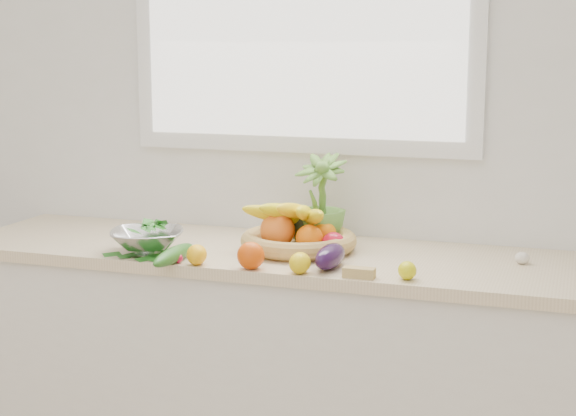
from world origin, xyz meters
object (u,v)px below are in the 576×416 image
(fruit_basket, at_px, (298,234))
(colander_with_spinach, at_px, (147,235))
(apple, at_px, (333,244))
(potted_herb, at_px, (320,201))
(eggplant, at_px, (330,256))
(cucumber, at_px, (174,255))

(fruit_basket, relative_size, colander_with_spinach, 1.42)
(apple, bearing_deg, potted_herb, 122.31)
(potted_herb, height_order, fruit_basket, potted_herb)
(potted_herb, bearing_deg, apple, -57.69)
(colander_with_spinach, bearing_deg, fruit_basket, 23.50)
(apple, xyz_separation_m, eggplant, (0.03, -0.16, -0.00))
(cucumber, height_order, potted_herb, potted_herb)
(apple, xyz_separation_m, fruit_basket, (-0.14, 0.04, 0.02))
(potted_herb, relative_size, fruit_basket, 0.73)
(eggplant, relative_size, colander_with_spinach, 0.61)
(apple, height_order, fruit_basket, fruit_basket)
(cucumber, xyz_separation_m, potted_herb, (0.37, 0.39, 0.13))
(apple, xyz_separation_m, potted_herb, (-0.09, 0.14, 0.12))
(eggplant, relative_size, potted_herb, 0.59)
(eggplant, distance_m, potted_herb, 0.35)
(apple, relative_size, potted_herb, 0.25)
(fruit_basket, bearing_deg, apple, -17.09)
(cucumber, distance_m, fruit_basket, 0.44)
(apple, distance_m, cucumber, 0.52)
(colander_with_spinach, bearing_deg, cucumber, -32.73)
(apple, height_order, eggplant, apple)
(eggplant, distance_m, cucumber, 0.50)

